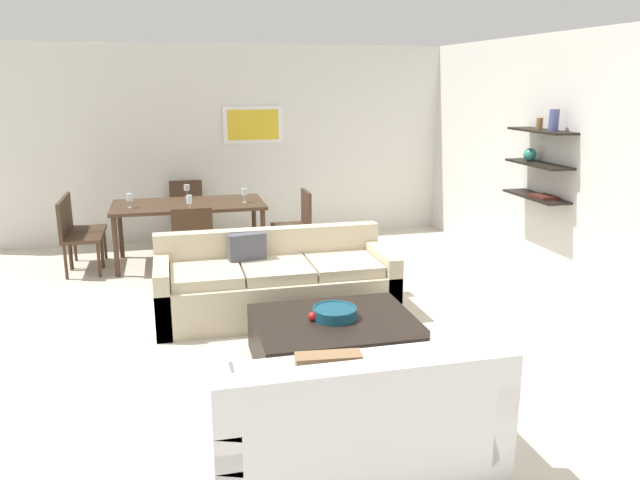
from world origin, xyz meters
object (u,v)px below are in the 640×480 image
wine_glass_left_near (130,198)px  wine_glass_right_near (245,192)px  decorative_bowl (335,312)px  dining_chair_head (187,209)px  dining_table (189,209)px  wine_glass_foot (189,200)px  dining_chair_foot (193,240)px  dining_chair_left_near (74,233)px  apple_on_coffee_table (313,316)px  dining_chair_right_near (297,221)px  sofa_beige (275,285)px  dining_chair_left_far (79,225)px  loveseat_white (352,416)px  wine_glass_head (187,188)px  coffee_table (335,342)px

wine_glass_left_near → wine_glass_right_near: (1.36, 0.00, 0.00)m
decorative_bowl → dining_chair_head: size_ratio=0.41×
dining_table → wine_glass_foot: wine_glass_foot is taller
dining_chair_foot → dining_chair_left_near: size_ratio=1.00×
apple_on_coffee_table → wine_glass_foot: 2.96m
wine_glass_right_near → dining_chair_right_near: bearing=-8.4°
sofa_beige → dining_chair_left_far: 3.03m
loveseat_white → wine_glass_head: size_ratio=10.13×
decorative_bowl → dining_chair_right_near: bearing=84.0°
wine_glass_right_near → wine_glass_head: wine_glass_right_near is taller
sofa_beige → coffee_table: sofa_beige is taller
dining_table → wine_glass_left_near: size_ratio=10.73×
dining_chair_head → wine_glass_left_near: (-0.68, -0.99, 0.37)m
coffee_table → wine_glass_right_near: wine_glass_right_near is taller
wine_glass_left_near → wine_glass_right_near: 1.36m
loveseat_white → coffee_table: 1.32m
coffee_table → dining_chair_right_near: 3.06m
coffee_table → dining_chair_left_far: dining_chair_left_far is taller
dining_chair_left_far → dining_chair_left_near: bearing=-90.0°
dining_chair_right_near → coffee_table: bearing=-96.0°
wine_glass_right_near → wine_glass_foot: (-0.68, -0.29, -0.01)m
dining_chair_head → wine_glass_head: bearing=-90.0°
sofa_beige → dining_chair_left_near: size_ratio=2.57×
wine_glass_left_near → wine_glass_head: (0.68, 0.52, -0.00)m
dining_chair_foot → wine_glass_head: size_ratio=5.35×
loveseat_white → wine_glass_foot: wine_glass_foot is taller
wine_glass_left_near → wine_glass_head: 0.86m
loveseat_white → dining_chair_left_near: size_ratio=1.89×
apple_on_coffee_table → wine_glass_left_near: size_ratio=0.43×
dining_chair_right_near → sofa_beige: bearing=-108.3°
dining_chair_right_near → dining_chair_foot: size_ratio=1.00×
dining_chair_left_far → wine_glass_head: (1.32, 0.20, 0.37)m
coffee_table → dining_chair_foot: size_ratio=1.44×
decorative_bowl → dining_chair_left_near: 3.79m
dining_chair_right_near → dining_chair_head: (-1.32, 1.08, 0.00)m
dining_chair_left_near → wine_glass_head: size_ratio=5.35×
coffee_table → wine_glass_right_near: 3.21m
dining_chair_left_near → dining_chair_head: bearing=39.4°
dining_chair_right_near → dining_chair_left_near: size_ratio=1.00×
decorative_bowl → dining_chair_left_far: dining_chair_left_far is taller
sofa_beige → wine_glass_foot: bearing=114.3°
wine_glass_left_near → wine_glass_foot: 0.74m
wine_glass_foot → decorative_bowl: bearing=-70.2°
dining_chair_foot → wine_glass_left_near: wine_glass_left_near is taller
wine_glass_right_near → apple_on_coffee_table: bearing=-87.4°
dining_table → dining_chair_right_near: size_ratio=2.08×
dining_chair_left_near → dining_chair_left_far: bearing=90.0°
decorative_bowl → dining_chair_foot: 2.54m
loveseat_white → decorative_bowl: size_ratio=4.66×
apple_on_coffee_table → wine_glass_head: size_ratio=0.44×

